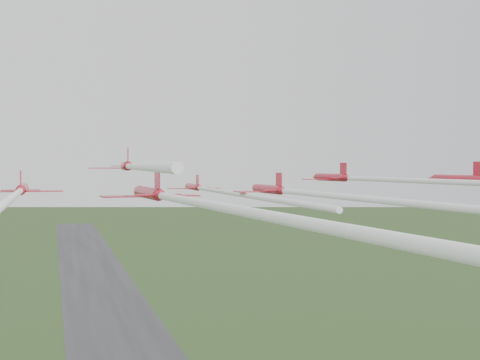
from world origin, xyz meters
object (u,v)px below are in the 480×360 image
object	(u,v)px
jet_row2_left	(133,166)
jet_lead	(218,191)
jet_row3_mid	(331,195)
jet_row3_left	(13,196)
jet_row2_right	(391,180)
jet_row4_left	(195,202)

from	to	relation	value
jet_row2_left	jet_lead	bearing A→B (deg)	52.30
jet_row2_left	jet_row3_mid	bearing A→B (deg)	-36.35
jet_row2_left	jet_row3_left	size ratio (longest dim) A/B	0.92
jet_lead	jet_row2_left	size ratio (longest dim) A/B	1.02
jet_row2_right	jet_row4_left	world-z (taller)	jet_row2_right
jet_row2_right	jet_row4_left	size ratio (longest dim) A/B	0.98
jet_row3_left	jet_row2_right	bearing A→B (deg)	15.90
jet_row4_left	jet_row3_left	bearing A→B (deg)	128.27
jet_lead	jet_row3_left	xyz separation A→B (m)	(-24.47, -27.22, 0.79)
jet_row2_left	jet_row3_left	world-z (taller)	jet_row2_left
jet_row4_left	jet_row2_left	bearing A→B (deg)	88.64
jet_row2_left	jet_row3_left	bearing A→B (deg)	-129.37
jet_row2_left	jet_row2_right	size ratio (longest dim) A/B	1.02
jet_row3_left	jet_row2_left	bearing A→B (deg)	47.19
jet_row2_left	jet_row3_left	xyz separation A→B (m)	(-11.47, -12.36, -2.51)
jet_row2_right	jet_lead	bearing A→B (deg)	134.48
jet_row3_mid	jet_row4_left	bearing A→B (deg)	-144.23
jet_row3_left	jet_row3_mid	bearing A→B (deg)	-3.29
jet_row3_mid	jet_row2_left	bearing A→B (deg)	137.60
jet_row2_right	jet_row3_left	xyz separation A→B (m)	(-41.87, -11.90, -0.91)
jet_row2_right	jet_row3_mid	distance (m)	19.23
jet_lead	jet_row3_mid	xyz separation A→B (m)	(3.79, -28.87, 0.59)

